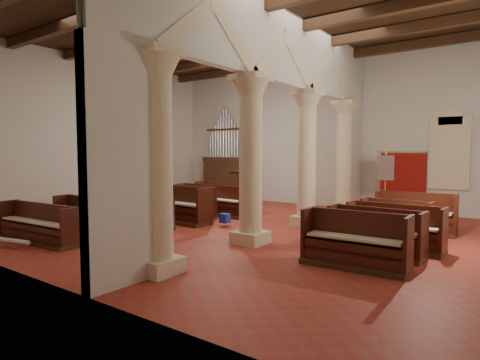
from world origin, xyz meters
name	(u,v)px	position (x,y,z in m)	size (l,w,h in m)	color
floor	(230,226)	(0.00, 0.00, 0.00)	(14.00, 14.00, 0.00)	maroon
ceiling	(229,23)	(0.00, 0.00, 6.00)	(14.00, 14.00, 0.00)	#342211
wall_back	(317,134)	(0.00, 6.00, 3.00)	(14.00, 0.02, 6.00)	beige
wall_front	(22,109)	(0.00, -6.00, 3.00)	(14.00, 0.02, 6.00)	beige
wall_left	(90,133)	(-7.00, 0.00, 3.00)	(0.02, 12.00, 6.00)	beige
ceiling_beams	(229,29)	(0.00, 0.00, 5.82)	(13.80, 11.80, 0.30)	#3E2513
arcade	(282,103)	(1.80, 0.00, 3.56)	(0.90, 11.90, 6.00)	beige
window_back	(449,153)	(5.00, 5.98, 2.20)	(1.00, 0.03, 2.20)	#2B624D
pipe_organ	(225,170)	(-4.50, 5.50, 1.37)	(2.10, 0.85, 4.40)	#3E2513
lectern	(237,188)	(-3.60, 5.28, 0.59)	(0.66, 0.69, 1.42)	#371B11
dossal_curtain	(403,181)	(3.50, 5.92, 1.17)	(1.80, 0.07, 2.17)	maroon
processional_banner	(385,196)	(3.45, 3.91, 0.79)	(0.52, 0.67, 2.30)	#3E2513
hymnal_box_a	(69,236)	(-1.39, -4.37, 0.28)	(0.36, 0.29, 0.36)	#162797
hymnal_box_b	(166,222)	(-0.96, -1.67, 0.28)	(0.36, 0.29, 0.36)	navy
hymnal_box_c	(225,218)	(-0.14, -0.05, 0.24)	(0.28, 0.23, 0.28)	#16339A
tube_heater_a	(13,241)	(-2.46, -5.13, 0.16)	(0.10, 0.10, 1.02)	white
tube_heater_b	(109,227)	(-2.11, -2.74, 0.16)	(0.09, 0.09, 0.89)	white
nave_pew_0	(38,229)	(-2.58, -4.48, 0.32)	(2.80, 0.80, 0.96)	#3E2513
nave_pew_1	(94,223)	(-2.15, -3.19, 0.34)	(2.85, 0.86, 1.02)	#3E2513
nave_pew_2	(125,219)	(-2.06, -2.25, 0.31)	(2.88, 0.71, 0.95)	#3E2513
nave_pew_3	(133,215)	(-2.47, -1.61, 0.33)	(3.12, 0.82, 1.01)	#3E2513
nave_pew_4	(169,209)	(-2.16, -0.42, 0.38)	(3.19, 0.86, 1.15)	#3E2513
nave_pew_5	(181,206)	(-2.58, 0.55, 0.35)	(2.77, 0.77, 1.07)	#3E2513
nave_pew_6	(211,205)	(-1.99, 1.49, 0.34)	(3.22, 0.87, 1.04)	#3E2513
nave_pew_7	(224,201)	(-2.23, 2.59, 0.35)	(2.72, 0.85, 1.06)	#3E2513
aisle_pew_0	(355,249)	(4.59, -2.00, 0.37)	(2.05, 0.79, 1.09)	#3E2513
aisle_pew_1	(375,239)	(4.61, -0.82, 0.34)	(2.08, 0.81, 1.03)	#3E2513
aisle_pew_2	(394,234)	(4.81, -0.02, 0.35)	(2.16, 0.78, 1.04)	#3E2513
aisle_pew_3	(396,227)	(4.58, 0.98, 0.35)	(1.73, 0.76, 1.03)	#3E2513
aisle_pew_4	(415,219)	(4.76, 2.27, 0.38)	(2.09, 0.85, 1.11)	#3E2513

